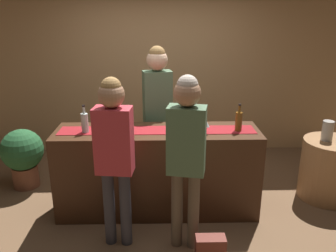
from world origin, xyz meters
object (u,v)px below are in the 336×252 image
(vase_on_side_table, at_px, (328,131))
(potted_plant_tall, at_px, (23,154))
(wine_bottle_amber, at_px, (239,121))
(bartender, at_px, (157,102))
(wine_glass_near_customer, at_px, (206,124))
(customer_browsing, at_px, (114,147))
(wine_glass_mid_counter, at_px, (102,120))
(round_side_table, at_px, (329,169))
(wine_bottle_clear, at_px, (85,122))
(handbag, at_px, (210,247))
(customer_sipping, at_px, (186,146))
(wine_bottle_green, at_px, (128,122))

(vase_on_side_table, distance_m, potted_plant_tall, 3.79)
(wine_bottle_amber, height_order, bartender, bartender)
(wine_glass_near_customer, height_order, customer_browsing, customer_browsing)
(wine_glass_mid_counter, distance_m, round_side_table, 2.79)
(wine_bottle_clear, relative_size, wine_glass_mid_counter, 2.10)
(wine_glass_mid_counter, height_order, handbag, wine_glass_mid_counter)
(wine_bottle_amber, distance_m, wine_glass_mid_counter, 1.48)
(wine_bottle_amber, xyz_separation_m, potted_plant_tall, (-2.61, 0.64, -0.64))
(wine_bottle_clear, height_order, vase_on_side_table, wine_bottle_clear)
(customer_sipping, bearing_deg, vase_on_side_table, 39.81)
(wine_bottle_clear, bearing_deg, wine_glass_mid_counter, 30.67)
(customer_browsing, bearing_deg, potted_plant_tall, 144.59)
(round_side_table, height_order, potted_plant_tall, potted_plant_tall)
(potted_plant_tall, height_order, handbag, potted_plant_tall)
(wine_bottle_amber, relative_size, handbag, 1.08)
(wine_bottle_green, distance_m, potted_plant_tall, 1.70)
(wine_bottle_clear, height_order, potted_plant_tall, wine_bottle_clear)
(wine_glass_near_customer, bearing_deg, potted_plant_tall, 162.46)
(wine_bottle_clear, relative_size, potted_plant_tall, 0.39)
(wine_bottle_green, xyz_separation_m, wine_glass_near_customer, (0.82, -0.06, -0.01))
(wine_bottle_green, bearing_deg, round_side_table, 7.27)
(handbag, bearing_deg, wine_bottle_green, 135.39)
(wine_glass_near_customer, height_order, vase_on_side_table, wine_glass_near_customer)
(wine_bottle_amber, relative_size, vase_on_side_table, 1.26)
(vase_on_side_table, bearing_deg, wine_bottle_green, -171.80)
(wine_bottle_green, relative_size, customer_sipping, 0.18)
(wine_bottle_green, distance_m, wine_glass_near_customer, 0.82)
(wine_glass_mid_counter, height_order, customer_sipping, customer_sipping)
(wine_bottle_amber, height_order, customer_browsing, customer_browsing)
(wine_glass_near_customer, distance_m, customer_sipping, 0.60)
(wine_glass_near_customer, height_order, potted_plant_tall, wine_glass_near_customer)
(customer_sipping, xyz_separation_m, customer_browsing, (-0.66, 0.06, -0.02))
(customer_sipping, xyz_separation_m, handbag, (0.23, -0.19, -0.95))
(wine_glass_near_customer, xyz_separation_m, handbag, (-0.02, -0.73, -0.97))
(wine_glass_near_customer, bearing_deg, wine_bottle_green, 176.04)
(wine_bottle_green, distance_m, wine_glass_mid_counter, 0.32)
(customer_sipping, bearing_deg, wine_glass_near_customer, 77.04)
(wine_glass_near_customer, xyz_separation_m, potted_plant_tall, (-2.26, 0.71, -0.63))
(wine_bottle_amber, height_order, customer_sipping, customer_sipping)
(customer_sipping, height_order, round_side_table, customer_sipping)
(wine_bottle_green, distance_m, handbag, 1.49)
(wine_glass_mid_counter, xyz_separation_m, bartender, (0.60, 0.53, 0.06))
(round_side_table, relative_size, vase_on_side_table, 3.08)
(vase_on_side_table, height_order, handbag, vase_on_side_table)
(wine_glass_mid_counter, xyz_separation_m, round_side_table, (2.69, 0.20, -0.71))
(wine_bottle_amber, bearing_deg, vase_on_side_table, 15.35)
(wine_glass_mid_counter, bearing_deg, customer_sipping, -39.24)
(wine_glass_near_customer, bearing_deg, bartender, 126.63)
(wine_glass_mid_counter, xyz_separation_m, customer_sipping, (0.87, -0.71, -0.03))
(round_side_table, height_order, vase_on_side_table, vase_on_side_table)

